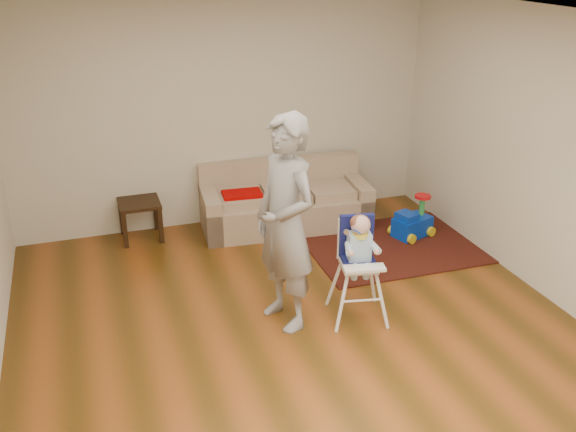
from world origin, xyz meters
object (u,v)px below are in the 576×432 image
object	(u,v)px
ride_on_toy	(413,217)
toy_ball	(363,259)
high_chair	(358,269)
adult	(286,224)
sofa	(285,197)
side_table	(141,220)

from	to	relation	value
ride_on_toy	toy_ball	bearing A→B (deg)	-168.30
ride_on_toy	high_chair	distance (m)	1.94
ride_on_toy	toy_ball	size ratio (longest dim) A/B	3.01
toy_ball	adult	bearing A→B (deg)	-146.65
sofa	adult	size ratio (longest dim) A/B	1.06
ride_on_toy	adult	world-z (taller)	adult
ride_on_toy	side_table	bearing A→B (deg)	143.48
toy_ball	high_chair	size ratio (longest dim) A/B	0.15
toy_ball	adult	xyz separation A→B (m)	(-1.11, -0.73, 0.88)
sofa	adult	distance (m)	2.19
high_chair	adult	size ratio (longest dim) A/B	0.53
sofa	ride_on_toy	distance (m)	1.53
sofa	high_chair	size ratio (longest dim) A/B	2.01
adult	ride_on_toy	bearing A→B (deg)	104.58
sofa	ride_on_toy	bearing A→B (deg)	-25.08
sofa	adult	xyz separation A→B (m)	(-0.66, -2.00, 0.59)
side_table	toy_ball	bearing A→B (deg)	-34.72
ride_on_toy	adult	distance (m)	2.45
high_chair	adult	world-z (taller)	adult
side_table	adult	world-z (taller)	adult
toy_ball	high_chair	distance (m)	1.07
sofa	toy_ball	xyz separation A→B (m)	(0.45, -1.27, -0.29)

